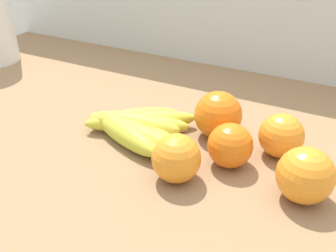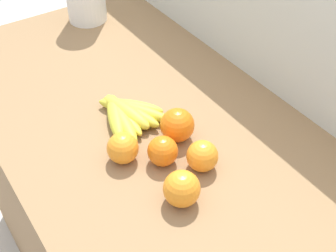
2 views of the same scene
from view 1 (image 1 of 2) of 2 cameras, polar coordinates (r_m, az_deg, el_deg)
name	(u,v)px [view 1 (image 1 of 2)]	position (r m, az deg, el deg)	size (l,w,h in m)	color
wall_back	(311,164)	(1.09, 20.30, -5.32)	(2.26, 0.06, 1.30)	silver
banana_bunch	(134,126)	(0.68, -5.07, -0.05)	(0.21, 0.18, 0.04)	gold
orange_far_right	(281,136)	(0.65, 16.35, -1.37)	(0.07, 0.07, 0.07)	orange
orange_right	(176,158)	(0.57, 1.22, -4.77)	(0.07, 0.07, 0.07)	orange
orange_front	(305,175)	(0.56, 19.56, -6.86)	(0.08, 0.08, 0.08)	orange
orange_center	(218,115)	(0.68, 7.39, 1.62)	(0.08, 0.08, 0.08)	orange
orange_back_right	(230,146)	(0.60, 9.13, -2.85)	(0.07, 0.07, 0.07)	orange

